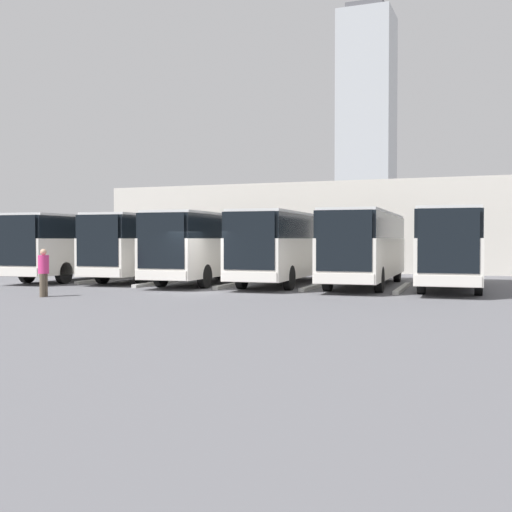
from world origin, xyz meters
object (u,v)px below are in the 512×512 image
Objects in this scene: bus_3 at (212,245)px; bus_5 at (85,244)px; bus_0 at (452,246)px; bus_1 at (366,245)px; bus_2 at (287,245)px; bus_4 at (155,245)px; pedestrian at (44,271)px.

bus_3 is 1.00× the size of bus_5.
bus_0 is 19.13m from bus_5.
bus_1 is 1.00× the size of bus_2.
bus_4 is 6.26× the size of pedestrian.
bus_4 is 10.47m from pedestrian.
bus_3 is 9.78m from pedestrian.
bus_4 is at bearing 173.95° from pedestrian.
bus_1 is at bearing -179.03° from bus_3.
bus_0 is 6.26× the size of pedestrian.
bus_0 is 3.83m from bus_1.
bus_0 is 7.65m from bus_2.
bus_2 is 1.00× the size of bus_4.
bus_0 is at bearing 179.69° from bus_3.
bus_0 and bus_3 have the same top height.
bus_2 is at bearing 172.45° from bus_4.
bus_4 is (15.30, -0.44, 0.00)m from bus_0.
bus_1 is 6.26× the size of pedestrian.
bus_4 is (7.65, -0.62, 0.00)m from bus_2.
bus_1 is at bearing 174.83° from bus_4.
bus_5 is (15.30, 0.45, 0.00)m from bus_1.
bus_3 is at bearing 162.83° from bus_4.
bus_1 is 7.67m from bus_3.
bus_0 is 1.00× the size of bus_1.
bus_3 is 7.65m from bus_5.
pedestrian is at bearing 115.19° from bus_5.
bus_1 is (3.83, 0.00, 0.00)m from bus_0.
bus_1 is 1.00× the size of bus_4.
bus_2 is at bearing -1.63° from bus_0.
bus_1 reaches higher than pedestrian.
bus_2 is 11.48m from bus_5.
bus_2 is 7.68m from bus_4.
bus_0 and bus_1 have the same top height.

